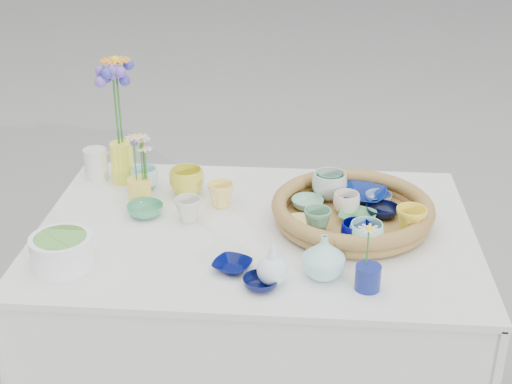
{
  "coord_description": "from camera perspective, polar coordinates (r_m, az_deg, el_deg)",
  "views": [
    {
      "loc": [
        0.14,
        -1.81,
        1.76
      ],
      "look_at": [
        0.0,
        0.02,
        0.87
      ],
      "focal_mm": 50.0,
      "sensor_mm": 36.0,
      "label": 1
    }
  ],
  "objects": [
    {
      "name": "tray_ceramic_6",
      "position": [
        2.2,
        5.88,
        0.5
      ],
      "size": [
        0.12,
        0.12,
        0.09
      ],
      "primitive_type": "imported",
      "rotation": [
        0.0,
        0.0,
        -0.16
      ],
      "color": "silver",
      "rests_on": "wicker_tray"
    },
    {
      "name": "tray_ceramic_7",
      "position": [
        2.12,
        7.24,
        -0.87
      ],
      "size": [
        0.1,
        0.1,
        0.06
      ],
      "primitive_type": "imported",
      "rotation": [
        0.0,
        0.0,
        -0.33
      ],
      "color": "white",
      "rests_on": "wicker_tray"
    },
    {
      "name": "gerbera",
      "position": [
        2.31,
        -10.91,
        7.07
      ],
      "size": [
        0.14,
        0.14,
        0.29
      ],
      "primitive_type": null,
      "rotation": [
        0.0,
        0.0,
        0.33
      ],
      "color": "orange",
      "rests_on": "tall_vase_yellow"
    },
    {
      "name": "loose_ceramic_1",
      "position": [
        2.18,
        -2.83,
        -0.21
      ],
      "size": [
        0.09,
        0.09,
        0.08
      ],
      "primitive_type": "imported",
      "rotation": [
        0.0,
        0.0,
        -0.05
      ],
      "color": "#FFE368",
      "rests_on": "display_table"
    },
    {
      "name": "tray_ceramic_8",
      "position": [
        2.21,
        9.79,
        -0.45
      ],
      "size": [
        0.1,
        0.1,
        0.03
      ],
      "primitive_type": "imported",
      "rotation": [
        0.0,
        0.0,
        -0.31
      ],
      "color": "#81A1CC",
      "rests_on": "wicker_tray"
    },
    {
      "name": "tray_ceramic_0",
      "position": [
        2.2,
        8.57,
        -0.3
      ],
      "size": [
        0.18,
        0.18,
        0.03
      ],
      "primitive_type": "imported",
      "rotation": [
        0.0,
        0.0,
        -0.33
      ],
      "color": "navy",
      "rests_on": "wicker_tray"
    },
    {
      "name": "tray_ceramic_2",
      "position": [
        2.03,
        12.28,
        -2.3
      ],
      "size": [
        0.11,
        0.11,
        0.08
      ],
      "primitive_type": "imported",
      "rotation": [
        0.0,
        0.0,
        -0.42
      ],
      "color": "yellow",
      "rests_on": "wicker_tray"
    },
    {
      "name": "white_pitcher",
      "position": [
        2.42,
        -12.68,
        2.21
      ],
      "size": [
        0.13,
        0.11,
        0.1
      ],
      "primitive_type": null,
      "rotation": [
        0.0,
        0.0,
        -0.33
      ],
      "color": "silver",
      "rests_on": "display_table"
    },
    {
      "name": "loose_ceramic_0",
      "position": [
        2.26,
        -5.56,
        0.83
      ],
      "size": [
        0.13,
        0.13,
        0.09
      ],
      "primitive_type": "imported",
      "rotation": [
        0.0,
        0.0,
        0.17
      ],
      "color": "gold",
      "rests_on": "display_table"
    },
    {
      "name": "tray_ceramic_10",
      "position": [
        2.04,
        3.86,
        -2.48
      ],
      "size": [
        0.09,
        0.09,
        0.02
      ],
      "primitive_type": "imported",
      "rotation": [
        0.0,
        0.0,
        -0.01
      ],
      "color": "#FDDA80",
      "rests_on": "wicker_tray"
    },
    {
      "name": "tall_vase_yellow",
      "position": [
        2.37,
        -10.65,
        2.34
      ],
      "size": [
        0.09,
        0.09,
        0.14
      ],
      "primitive_type": "cylinder",
      "rotation": [
        0.0,
        0.0,
        0.33
      ],
      "color": "#F8FF3C",
      "rests_on": "display_table"
    },
    {
      "name": "tray_ceramic_4",
      "position": [
        2.0,
        4.94,
        -2.34
      ],
      "size": [
        0.09,
        0.09,
        0.07
      ],
      "primitive_type": "imported",
      "rotation": [
        0.0,
        0.0,
        0.12
      ],
      "color": "#619974",
      "rests_on": "wicker_tray"
    },
    {
      "name": "loose_ceramic_3",
      "position": [
        2.1,
        -5.44,
        -1.41
      ],
      "size": [
        0.1,
        0.1,
        0.07
      ],
      "primitive_type": "imported",
      "rotation": [
        0.0,
        0.0,
        -0.43
      ],
      "color": "beige",
      "rests_on": "display_table"
    },
    {
      "name": "bud_vase_paleblue",
      "position": [
        1.79,
        1.35,
        -5.66
      ],
      "size": [
        0.09,
        0.09,
        0.12
      ],
      "primitive_type": null,
      "rotation": [
        0.0,
        0.0,
        -0.06
      ],
      "color": "white",
      "rests_on": "display_table"
    },
    {
      "name": "tray_ceramic_5",
      "position": [
        2.14,
        4.14,
        -0.92
      ],
      "size": [
        0.12,
        0.12,
        0.03
      ],
      "primitive_type": "imported",
      "rotation": [
        0.0,
        0.0,
        0.27
      ],
      "color": "#86C1A5",
      "rests_on": "wicker_tray"
    },
    {
      "name": "tray_ceramic_1",
      "position": [
        2.12,
        10.09,
        -1.53
      ],
      "size": [
        0.11,
        0.11,
        0.03
      ],
      "primitive_type": "imported",
      "rotation": [
        0.0,
        0.0,
        0.11
      ],
      "color": "black",
      "rests_on": "wicker_tray"
    },
    {
      "name": "wicker_tray",
      "position": [
        2.1,
        7.71,
        -1.54
      ],
      "size": [
        0.47,
        0.47,
        0.08
      ],
      "primitive_type": null,
      "color": "brown",
      "rests_on": "display_table"
    },
    {
      "name": "loose_ceramic_2",
      "position": [
        2.16,
        -8.85,
        -1.44
      ],
      "size": [
        0.11,
        0.11,
        0.03
      ],
      "primitive_type": "imported",
      "rotation": [
        0.0,
        0.0,
        0.03
      ],
      "color": "#46996B",
      "rests_on": "display_table"
    },
    {
      "name": "daisy_cup",
      "position": [
        2.23,
        -9.31,
        0.13
      ],
      "size": [
        0.09,
        0.09,
        0.08
      ],
      "primitive_type": "cylinder",
      "rotation": [
        0.0,
        0.0,
        0.35
      ],
      "color": "#FFDC50",
      "rests_on": "display_table"
    },
    {
      "name": "loose_ceramic_5",
      "position": [
        2.32,
        -8.89,
        1.09
      ],
      "size": [
        0.11,
        0.11,
        0.07
      ],
      "primitive_type": "imported",
      "rotation": [
        0.0,
        0.0,
        -0.22
      ],
      "color": "#A8DEDA",
      "rests_on": "display_table"
    },
    {
      "name": "daisy_posy",
      "position": [
        2.19,
        -9.33,
        2.84
      ],
      "size": [
        0.1,
        0.1,
        0.15
      ],
      "primitive_type": null,
      "rotation": [
        0.0,
        0.0,
        0.27
      ],
      "color": "silver",
      "rests_on": "daisy_cup"
    },
    {
      "name": "hydrangea",
      "position": [
        2.3,
        -11.13,
        6.37
      ],
      "size": [
        0.1,
        0.1,
        0.31
      ],
      "primitive_type": null,
      "rotation": [
        0.0,
        0.0,
        -0.09
      ],
      "color": "#3839BB",
      "rests_on": "tall_vase_yellow"
    },
    {
      "name": "tray_ceramic_3",
      "position": [
        2.08,
        8.12,
        -2.0
      ],
      "size": [
        0.14,
        0.14,
        0.03
      ],
      "primitive_type": "imported",
      "rotation": [
        0.0,
        0.0,
        -0.38
      ],
      "color": "#51A461",
      "rests_on": "wicker_tray"
    },
    {
      "name": "fluted_bowl",
      "position": [
        1.94,
        -15.26,
        -4.6
      ],
      "size": [
        0.17,
        0.17,
        0.09
      ],
      "primitive_type": null,
      "rotation": [
        0.0,
        0.0,
        -0.03
      ],
      "color": "white",
      "rests_on": "display_table"
    },
    {
      "name": "loose_ceramic_6",
      "position": [
        1.8,
        0.37,
        -7.28
      ],
      "size": [
        0.12,
        0.12,
        0.03
      ],
      "primitive_type": "imported",
      "rotation": [
        0.0,
        0.0,
        0.38
      ],
      "color": "#090F40",
      "rests_on": "display_table"
    },
    {
      "name": "tray_ceramic_11",
      "position": [
        1.94,
        8.81,
        -3.47
      ],
      "size": [
        0.12,
        0.12,
        0.07
      ],
      "primitive_type": "imported",
      "rotation": [
        0.0,
        0.0,
        0.35
      ],
      "color": "#95EBDB",
      "rests_on": "wicker_tray"
    },
    {
      "name": "tray_ceramic_9",
      "position": [
        1.96,
        8.0,
        -3.32
      ],
      "size": [
        0.11,
        0.11,
        0.07
      ],
      "primitive_type": "imported",
      "rotation": [
        0.0,
        0.0,
        0.41
      ],
      "color": "#000268",
      "rests_on": "wicker_tray"
    },
    {
      "name": "bud_vase_cobalt",
      "position": [
        1.81,
        8.94,
        -6.77
      ],
      "size": [
        0.07,
        0.07,
        0.07
      ],
      "primitive_type": "cylinder",
      "rotation": [
        0.0,
        0.0,
        -0.02
      ],
      "color": "navy",
      "rests_on": "display_table"
    },
    {
      "name": "loose_ceramic_4",
      "position": [
        1.87,
        -1.91,
        -5.91
      ],
      "size": [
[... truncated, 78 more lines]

